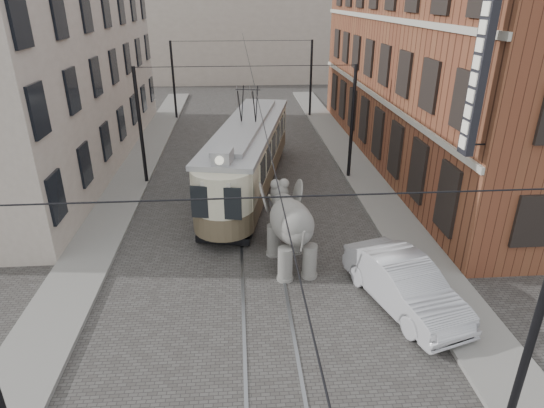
{
  "coord_description": "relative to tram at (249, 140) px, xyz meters",
  "views": [
    {
      "loc": [
        -0.72,
        -17.07,
        9.03
      ],
      "look_at": [
        0.45,
        -1.78,
        2.1
      ],
      "focal_mm": 30.41,
      "sensor_mm": 36.0,
      "label": 1
    }
  ],
  "objects": [
    {
      "name": "stucco_building",
      "position": [
        -10.82,
        4.89,
        2.48
      ],
      "size": [
        7.0,
        24.0,
        10.0
      ],
      "primitive_type": "cube",
      "color": "#A09284",
      "rests_on": "ground"
    },
    {
      "name": "brick_building",
      "position": [
        11.18,
        3.89,
        3.48
      ],
      "size": [
        8.0,
        26.0,
        12.0
      ],
      "primitive_type": "cube",
      "color": "brown",
      "rests_on": "ground"
    },
    {
      "name": "tram_rails",
      "position": [
        0.18,
        -5.11,
        -2.51
      ],
      "size": [
        1.54,
        80.0,
        0.02
      ],
      "primitive_type": null,
      "color": "slate",
      "rests_on": "ground"
    },
    {
      "name": "elephant",
      "position": [
        1.25,
        -7.73,
        -1.14
      ],
      "size": [
        3.12,
        4.82,
        2.75
      ],
      "primitive_type": null,
      "rotation": [
        0.0,
        0.0,
        0.15
      ],
      "color": "#5D5B56",
      "rests_on": "ground"
    },
    {
      "name": "sidewalk_left",
      "position": [
        -6.32,
        -5.11,
        -2.44
      ],
      "size": [
        2.0,
        60.0,
        0.15
      ],
      "primitive_type": "cube",
      "color": "slate",
      "rests_on": "ground"
    },
    {
      "name": "ground",
      "position": [
        0.18,
        -5.11,
        -2.52
      ],
      "size": [
        120.0,
        120.0,
        0.0
      ],
      "primitive_type": "plane",
      "color": "#44413E"
    },
    {
      "name": "distant_block",
      "position": [
        0.18,
        34.89,
        4.48
      ],
      "size": [
        28.0,
        10.0,
        14.0
      ],
      "primitive_type": "cube",
      "color": "#A09284",
      "rests_on": "ground"
    },
    {
      "name": "sidewalk_right",
      "position": [
        6.18,
        -5.11,
        -2.44
      ],
      "size": [
        2.0,
        60.0,
        0.15
      ],
      "primitive_type": "cube",
      "color": "slate",
      "rests_on": "ground"
    },
    {
      "name": "tram",
      "position": [
        0.0,
        0.0,
        0.0
      ],
      "size": [
        5.15,
        12.97,
        5.04
      ],
      "primitive_type": null,
      "rotation": [
        0.0,
        0.0,
        -0.21
      ],
      "color": "beige",
      "rests_on": "ground"
    },
    {
      "name": "catenary",
      "position": [
        -0.02,
        -0.11,
        0.48
      ],
      "size": [
        11.0,
        30.2,
        6.0
      ],
      "primitive_type": null,
      "color": "black",
      "rests_on": "ground"
    },
    {
      "name": "parked_car",
      "position": [
        4.53,
        -10.42,
        -1.72
      ],
      "size": [
        3.07,
        5.15,
        1.6
      ],
      "primitive_type": "imported",
      "rotation": [
        0.0,
        0.0,
        0.3
      ],
      "color": "#AAA9AE",
      "rests_on": "ground"
    }
  ]
}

